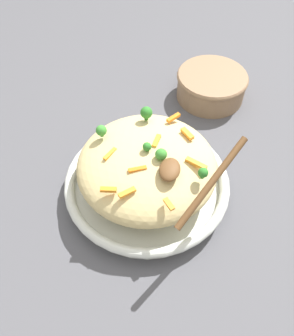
# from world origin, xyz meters

# --- Properties ---
(ground_plane) EXTENTS (2.40, 2.40, 0.00)m
(ground_plane) POSITION_xyz_m (0.00, 0.00, 0.00)
(ground_plane) COLOR #4C4C51
(serving_bowl) EXTENTS (0.36, 0.36, 0.05)m
(serving_bowl) POSITION_xyz_m (0.00, 0.00, 0.03)
(serving_bowl) COLOR silver
(serving_bowl) RESTS_ON ground_plane
(pasta_mound) EXTENTS (0.29, 0.29, 0.10)m
(pasta_mound) POSITION_xyz_m (0.00, 0.00, 0.09)
(pasta_mound) COLOR #D1BA7A
(pasta_mound) RESTS_ON serving_bowl
(carrot_piece_0) EXTENTS (0.03, 0.03, 0.01)m
(carrot_piece_0) POSITION_xyz_m (-0.10, 0.02, 0.13)
(carrot_piece_0) COLOR orange
(carrot_piece_0) RESTS_ON pasta_mound
(carrot_piece_1) EXTENTS (0.02, 0.04, 0.01)m
(carrot_piece_1) POSITION_xyz_m (-0.05, 0.01, 0.14)
(carrot_piece_1) COLOR orange
(carrot_piece_1) RESTS_ON pasta_mound
(carrot_piece_2) EXTENTS (0.03, 0.03, 0.01)m
(carrot_piece_2) POSITION_xyz_m (0.11, -0.04, 0.13)
(carrot_piece_2) COLOR orange
(carrot_piece_2) RESTS_ON pasta_mound
(carrot_piece_3) EXTENTS (0.03, 0.02, 0.01)m
(carrot_piece_3) POSITION_xyz_m (-0.11, -0.06, 0.13)
(carrot_piece_3) COLOR orange
(carrot_piece_3) RESTS_ON pasta_mound
(carrot_piece_4) EXTENTS (0.03, 0.04, 0.01)m
(carrot_piece_4) POSITION_xyz_m (-0.01, -0.10, 0.14)
(carrot_piece_4) COLOR orange
(carrot_piece_4) RESTS_ON pasta_mound
(carrot_piece_5) EXTENTS (0.01, 0.03, 0.01)m
(carrot_piece_5) POSITION_xyz_m (-0.10, 0.05, 0.13)
(carrot_piece_5) COLOR orange
(carrot_piece_5) RESTS_ON pasta_mound
(carrot_piece_6) EXTENTS (0.03, 0.01, 0.01)m
(carrot_piece_6) POSITION_xyz_m (0.03, -0.01, 0.14)
(carrot_piece_6) COLOR orange
(carrot_piece_6) RESTS_ON pasta_mound
(carrot_piece_7) EXTENTS (0.03, 0.02, 0.01)m
(carrot_piece_7) POSITION_xyz_m (-0.02, 0.07, 0.13)
(carrot_piece_7) COLOR orange
(carrot_piece_7) RESTS_ON pasta_mound
(carrot_piece_8) EXTENTS (0.03, 0.03, 0.01)m
(carrot_piece_8) POSITION_xyz_m (0.06, -0.07, 0.14)
(carrot_piece_8) COLOR orange
(carrot_piece_8) RESTS_ON pasta_mound
(broccoli_floret_0) EXTENTS (0.02, 0.02, 0.03)m
(broccoli_floret_0) POSITION_xyz_m (0.03, 0.10, 0.15)
(broccoli_floret_0) COLOR #377928
(broccoli_floret_0) RESTS_ON pasta_mound
(broccoli_floret_1) EXTENTS (0.02, 0.02, 0.02)m
(broccoli_floret_1) POSITION_xyz_m (-0.00, -0.00, 0.15)
(broccoli_floret_1) COLOR #296820
(broccoli_floret_1) RESTS_ON pasta_mound
(broccoli_floret_2) EXTENTS (0.02, 0.02, 0.03)m
(broccoli_floret_2) POSITION_xyz_m (-0.04, -0.11, 0.15)
(broccoli_floret_2) COLOR #296820
(broccoli_floret_2) RESTS_ON pasta_mound
(broccoli_floret_3) EXTENTS (0.03, 0.03, 0.03)m
(broccoli_floret_3) POSITION_xyz_m (0.09, 0.02, 0.15)
(broccoli_floret_3) COLOR #296820
(broccoli_floret_3) RESTS_ON pasta_mound
(broccoli_floret_4) EXTENTS (0.02, 0.02, 0.03)m
(broccoli_floret_4) POSITION_xyz_m (-0.01, -0.03, 0.15)
(broccoli_floret_4) COLOR #377928
(broccoli_floret_4) RESTS_ON pasta_mound
(serving_spoon) EXTENTS (0.16, 0.15, 0.09)m
(serving_spoon) POSITION_xyz_m (-0.06, -0.08, 0.16)
(serving_spoon) COLOR brown
(serving_spoon) RESTS_ON pasta_mound
(companion_bowl) EXTENTS (0.19, 0.19, 0.07)m
(companion_bowl) POSITION_xyz_m (0.36, -0.11, 0.04)
(companion_bowl) COLOR #8C6B4C
(companion_bowl) RESTS_ON ground_plane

